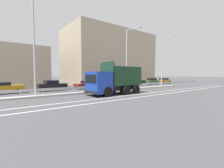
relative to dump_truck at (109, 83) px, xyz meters
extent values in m
plane|color=#424244|center=(3.47, 1.20, -1.35)|extent=(320.00, 320.00, 0.00)
cube|color=silver|center=(0.89, -1.78, -1.34)|extent=(53.87, 0.16, 0.01)
cube|color=silver|center=(0.89, -3.39, -1.34)|extent=(53.87, 0.16, 0.01)
cube|color=gray|center=(3.47, 2.89, -1.26)|extent=(29.63, 1.10, 0.18)
cube|color=#9EA0A5|center=(3.47, 3.99, -0.73)|extent=(53.87, 0.04, 0.32)
cylinder|color=#ADADB2|center=(-8.25, 3.99, -1.04)|extent=(0.09, 0.09, 0.62)
cylinder|color=#ADADB2|center=(-6.12, 3.99, -1.04)|extent=(0.09, 0.09, 0.62)
cylinder|color=#ADADB2|center=(-3.99, 3.99, -1.04)|extent=(0.09, 0.09, 0.62)
cylinder|color=#ADADB2|center=(-1.86, 3.99, -1.04)|extent=(0.09, 0.09, 0.62)
cylinder|color=#ADADB2|center=(0.28, 3.99, -1.04)|extent=(0.09, 0.09, 0.62)
cylinder|color=#ADADB2|center=(2.41, 3.99, -1.04)|extent=(0.09, 0.09, 0.62)
cylinder|color=#ADADB2|center=(4.54, 3.99, -1.04)|extent=(0.09, 0.09, 0.62)
cylinder|color=#ADADB2|center=(6.67, 3.99, -1.04)|extent=(0.09, 0.09, 0.62)
cylinder|color=#ADADB2|center=(8.80, 3.99, -1.04)|extent=(0.09, 0.09, 0.62)
cylinder|color=#ADADB2|center=(10.93, 3.99, -1.04)|extent=(0.09, 0.09, 0.62)
cylinder|color=#ADADB2|center=(13.06, 3.99, -1.04)|extent=(0.09, 0.09, 0.62)
cylinder|color=#ADADB2|center=(15.19, 3.99, -1.04)|extent=(0.09, 0.09, 0.62)
cylinder|color=#ADADB2|center=(17.32, 3.99, -1.04)|extent=(0.09, 0.09, 0.62)
cylinder|color=#ADADB2|center=(19.45, 3.99, -1.04)|extent=(0.09, 0.09, 0.62)
cylinder|color=#ADADB2|center=(21.58, 3.99, -1.04)|extent=(0.09, 0.09, 0.62)
cylinder|color=#ADADB2|center=(23.71, 3.99, -1.04)|extent=(0.09, 0.09, 0.62)
cylinder|color=#ADADB2|center=(25.84, 3.99, -1.04)|extent=(0.09, 0.09, 0.62)
cylinder|color=#ADADB2|center=(27.97, 3.99, -1.04)|extent=(0.09, 0.09, 0.62)
cylinder|color=#ADADB2|center=(30.10, 3.99, -1.04)|extent=(0.09, 0.09, 0.62)
cube|color=#19389E|center=(-1.42, -0.03, 0.11)|extent=(2.04, 2.58, 2.30)
cube|color=black|center=(-2.42, -0.05, 0.52)|extent=(0.08, 2.18, 0.86)
cube|color=black|center=(-2.46, -0.05, -0.88)|extent=(0.15, 2.49, 0.24)
cube|color=black|center=(1.89, 0.04, -0.56)|extent=(4.66, 1.49, 0.53)
cube|color=#193823|center=(1.89, 0.04, -0.24)|extent=(4.49, 2.53, 0.12)
cube|color=#193823|center=(1.91, -1.13, 0.85)|extent=(4.44, 0.19, 2.06)
cube|color=#193823|center=(1.86, 1.21, 0.85)|extent=(4.44, 0.19, 2.06)
cube|color=#193823|center=(-0.28, -0.01, 1.11)|extent=(0.15, 2.44, 2.57)
cube|color=#193823|center=(4.06, 0.09, 0.85)|extent=(0.15, 2.44, 2.06)
cylinder|color=black|center=(-1.09, -1.27, -0.83)|extent=(1.05, 0.34, 1.04)
cylinder|color=black|center=(-1.15, 1.22, -0.83)|extent=(1.05, 0.34, 1.04)
cylinder|color=black|center=(1.57, -1.21, -0.83)|extent=(1.05, 0.34, 1.04)
cylinder|color=black|center=(1.51, 1.28, -0.83)|extent=(1.05, 0.34, 1.04)
cylinder|color=black|center=(3.18, -1.18, -0.83)|extent=(1.05, 0.34, 1.04)
cylinder|color=black|center=(3.13, 1.31, -0.83)|extent=(1.05, 0.34, 1.04)
cylinder|color=white|center=(4.52, 2.89, -1.17)|extent=(0.16, 0.16, 0.36)
cylinder|color=black|center=(4.52, 2.89, -0.80)|extent=(0.16, 0.16, 0.36)
cylinder|color=white|center=(4.52, 2.89, -0.44)|extent=(0.16, 0.16, 0.36)
cylinder|color=black|center=(4.52, 2.89, -0.08)|extent=(0.16, 0.16, 0.36)
cylinder|color=white|center=(4.52, 2.89, 0.29)|extent=(0.16, 0.16, 0.36)
cylinder|color=#1E4CB2|center=(4.52, 2.89, 0.86)|extent=(0.78, 0.03, 0.78)
cylinder|color=white|center=(4.52, 2.89, 0.86)|extent=(0.84, 0.02, 0.84)
cylinder|color=#ADADB2|center=(-7.07, 2.96, 3.80)|extent=(0.18, 0.18, 10.30)
cylinder|color=#ADADB2|center=(5.30, 2.82, 3.11)|extent=(0.18, 0.18, 8.92)
cylinder|color=#ADADB2|center=(5.39, 1.60, 7.42)|extent=(0.28, 2.45, 0.10)
cube|color=silver|center=(5.48, 0.38, 7.34)|extent=(0.71, 0.25, 0.12)
cylinder|color=#ADADB2|center=(14.47, 3.04, 3.19)|extent=(0.18, 0.18, 9.08)
cylinder|color=#ADADB2|center=(14.47, 1.84, 7.58)|extent=(0.11, 2.39, 0.10)
cube|color=silver|center=(14.47, 0.65, 7.50)|extent=(0.70, 0.20, 0.12)
cube|color=#B27A14|center=(-9.73, 8.31, -0.69)|extent=(4.62, 2.21, 0.71)
cube|color=black|center=(-9.86, 8.30, -0.14)|extent=(1.99, 1.82, 0.39)
cylinder|color=black|center=(-8.38, 9.31, -1.05)|extent=(0.61, 0.24, 0.60)
cylinder|color=black|center=(-8.27, 7.47, -1.05)|extent=(0.61, 0.24, 0.60)
cube|color=black|center=(-3.98, 8.40, -0.69)|extent=(4.02, 2.06, 0.73)
cube|color=black|center=(-4.09, 8.39, -0.08)|extent=(1.75, 1.69, 0.49)
cylinder|color=black|center=(-2.83, 9.33, -1.05)|extent=(0.61, 0.24, 0.60)
cylinder|color=black|center=(-2.71, 7.63, -1.05)|extent=(0.61, 0.24, 0.60)
cylinder|color=black|center=(-5.25, 9.16, -1.05)|extent=(0.61, 0.24, 0.60)
cylinder|color=black|center=(-5.13, 7.46, -1.05)|extent=(0.61, 0.24, 0.60)
cube|color=maroon|center=(1.59, 8.35, -0.78)|extent=(4.01, 1.95, 0.53)
cube|color=black|center=(1.71, 8.35, -0.28)|extent=(1.68, 1.71, 0.47)
cylinder|color=black|center=(0.35, 7.43, -1.05)|extent=(0.60, 0.20, 0.60)
cylinder|color=black|center=(0.35, 9.28, -1.05)|extent=(0.60, 0.20, 0.60)
cylinder|color=black|center=(2.84, 7.43, -1.05)|extent=(0.60, 0.20, 0.60)
cylinder|color=black|center=(2.84, 9.28, -1.05)|extent=(0.60, 0.20, 0.60)
cube|color=maroon|center=(7.65, 8.67, -0.71)|extent=(4.47, 1.74, 0.68)
cube|color=black|center=(7.52, 8.67, -0.12)|extent=(1.88, 1.53, 0.50)
cylinder|color=black|center=(9.04, 9.49, -1.05)|extent=(0.60, 0.20, 0.60)
cylinder|color=black|center=(9.04, 7.85, -1.05)|extent=(0.60, 0.20, 0.60)
cylinder|color=black|center=(6.27, 9.50, -1.05)|extent=(0.60, 0.20, 0.60)
cylinder|color=black|center=(6.27, 7.85, -1.05)|extent=(0.60, 0.20, 0.60)
cube|color=black|center=(13.18, 8.72, -0.66)|extent=(4.69, 1.90, 0.77)
cube|color=black|center=(13.04, 8.72, -0.01)|extent=(1.98, 1.66, 0.54)
cylinder|color=black|center=(14.64, 9.60, -1.05)|extent=(0.60, 0.20, 0.60)
cylinder|color=black|center=(14.63, 7.82, -1.05)|extent=(0.60, 0.20, 0.60)
cylinder|color=black|center=(11.74, 9.62, -1.05)|extent=(0.60, 0.20, 0.60)
cylinder|color=black|center=(11.73, 7.84, -1.05)|extent=(0.60, 0.20, 0.60)
cube|color=#335B33|center=(18.00, 8.04, -0.69)|extent=(3.92, 1.96, 0.71)
cube|color=black|center=(18.12, 8.04, -0.09)|extent=(1.70, 1.61, 0.51)
cylinder|color=black|center=(16.88, 7.15, -1.05)|extent=(0.61, 0.24, 0.60)
cylinder|color=black|center=(16.77, 8.77, -1.05)|extent=(0.61, 0.24, 0.60)
cylinder|color=black|center=(19.24, 7.30, -1.05)|extent=(0.61, 0.24, 0.60)
cylinder|color=black|center=(19.13, 8.93, -1.05)|extent=(0.61, 0.24, 0.60)
cube|color=#B27A14|center=(23.48, 8.60, -0.70)|extent=(4.23, 2.10, 0.70)
cube|color=black|center=(23.60, 8.61, -0.12)|extent=(1.81, 1.78, 0.44)
cylinder|color=black|center=(22.22, 7.63, -1.05)|extent=(0.61, 0.22, 0.60)
cylinder|color=black|center=(22.15, 9.48, -1.05)|extent=(0.61, 0.22, 0.60)
cylinder|color=black|center=(24.80, 7.73, -1.05)|extent=(0.61, 0.22, 0.60)
cylinder|color=black|center=(24.73, 9.57, -1.05)|extent=(0.61, 0.22, 0.60)
cube|color=tan|center=(-8.96, 21.44, 2.24)|extent=(12.83, 15.63, 7.17)
cube|color=tan|center=(14.01, 18.92, 5.31)|extent=(22.62, 12.65, 13.32)
camera|label=1|loc=(-10.04, -13.72, 0.95)|focal=24.00mm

